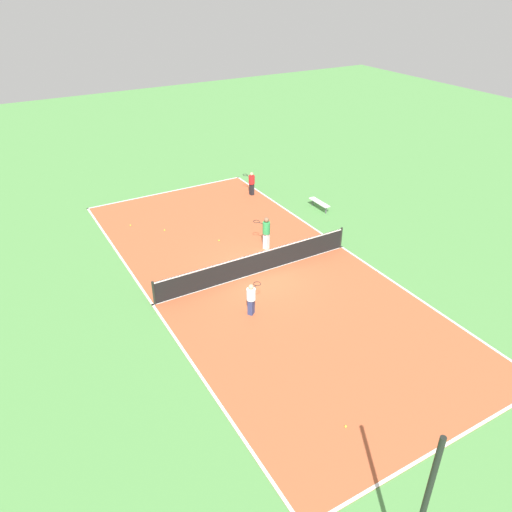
% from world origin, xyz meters
% --- Properties ---
extents(ground_plane, '(80.00, 80.00, 0.00)m').
position_xyz_m(ground_plane, '(0.00, 0.00, 0.00)').
color(ground_plane, '#518E47').
extents(court_surface, '(9.71, 21.43, 0.02)m').
position_xyz_m(court_surface, '(0.00, 0.00, 0.01)').
color(court_surface, '#B75633').
rests_on(court_surface, ground_plane).
extents(tennis_net, '(9.51, 0.10, 1.07)m').
position_xyz_m(tennis_net, '(0.00, 0.00, 0.56)').
color(tennis_net, black).
rests_on(tennis_net, court_surface).
extents(bench, '(0.36, 1.55, 0.45)m').
position_xyz_m(bench, '(-6.45, -4.10, 0.39)').
color(bench, silver).
rests_on(bench, ground_plane).
extents(player_near_white, '(0.94, 0.83, 1.36)m').
position_xyz_m(player_near_white, '(1.65, 2.49, 0.79)').
color(player_near_white, navy).
rests_on(player_near_white, court_surface).
extents(player_coach_red, '(0.49, 0.98, 1.39)m').
position_xyz_m(player_coach_red, '(-4.18, -7.79, 0.81)').
color(player_coach_red, black).
rests_on(player_coach_red, court_surface).
extents(player_far_green, '(0.64, 0.99, 1.67)m').
position_xyz_m(player_far_green, '(-1.53, -1.69, 0.98)').
color(player_far_green, white).
rests_on(player_far_green, court_surface).
extents(tennis_ball_left_sideline, '(0.07, 0.07, 0.07)m').
position_xyz_m(tennis_ball_left_sideline, '(2.04, -5.91, 0.06)').
color(tennis_ball_left_sideline, '#CCE033').
rests_on(tennis_ball_left_sideline, court_surface).
extents(tennis_ball_far_baseline, '(0.07, 0.07, 0.07)m').
position_xyz_m(tennis_ball_far_baseline, '(0.10, -3.51, 0.06)').
color(tennis_ball_far_baseline, '#CCE033').
rests_on(tennis_ball_far_baseline, court_surface).
extents(tennis_ball_right_alley, '(0.07, 0.07, 0.07)m').
position_xyz_m(tennis_ball_right_alley, '(1.98, 8.75, 0.06)').
color(tennis_ball_right_alley, '#CCE033').
rests_on(tennis_ball_right_alley, court_surface).
extents(tennis_ball_near_net, '(0.07, 0.07, 0.07)m').
position_xyz_m(tennis_ball_near_net, '(3.39, -7.34, 0.06)').
color(tennis_ball_near_net, '#CCE033').
rests_on(tennis_ball_near_net, court_surface).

